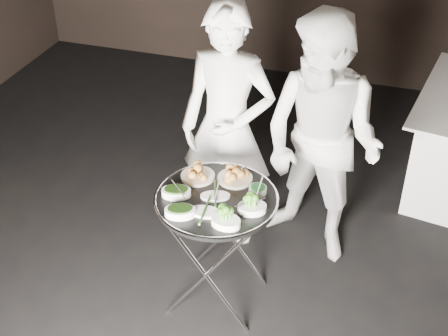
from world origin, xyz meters
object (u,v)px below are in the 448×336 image
(tray_stand, at_px, (217,245))
(serving_tray, at_px, (216,199))
(waiter_left, at_px, (227,129))
(waiter_right, at_px, (322,143))

(tray_stand, distance_m, serving_tray, 0.37)
(waiter_left, bearing_deg, tray_stand, -77.00)
(waiter_left, distance_m, waiter_right, 0.64)
(serving_tray, height_order, waiter_right, waiter_right)
(tray_stand, height_order, waiter_right, waiter_right)
(serving_tray, distance_m, waiter_right, 0.86)
(serving_tray, relative_size, waiter_left, 0.42)
(tray_stand, height_order, serving_tray, serving_tray)
(serving_tray, relative_size, waiter_right, 0.42)
(waiter_left, xyz_separation_m, waiter_right, (0.64, 0.02, -0.00))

